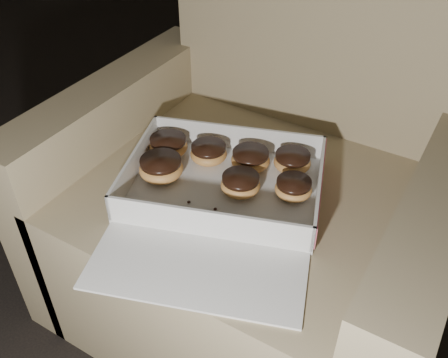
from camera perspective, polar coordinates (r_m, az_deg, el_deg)
floor at (r=1.70m, az=-11.67°, el=-0.70°), size 4.50×4.50×0.00m
armchair at (r=1.17m, az=3.84°, el=-3.24°), size 0.85×0.72×0.88m
bakery_box at (r=0.99m, az=-0.33°, el=-2.13°), size 0.51×0.55×0.07m
donut_a at (r=1.00m, az=1.90°, el=-0.54°), size 0.08×0.08×0.04m
donut_b at (r=1.08m, az=-1.77°, el=3.03°), size 0.08×0.08×0.04m
donut_c at (r=1.11m, az=-6.37°, el=3.82°), size 0.09×0.09×0.04m
donut_d at (r=1.00m, az=7.95°, el=-1.00°), size 0.07×0.07×0.04m
donut_e at (r=1.04m, az=-7.20°, el=1.29°), size 0.09×0.09×0.05m
donut_f at (r=1.07m, az=7.81°, el=2.04°), size 0.08×0.08×0.04m
donut_g at (r=1.06m, az=3.04°, el=2.29°), size 0.08×0.08×0.04m
crumb_a at (r=0.94m, az=-1.44°, el=-5.42°), size 0.01×0.01×0.00m
crumb_b at (r=0.97m, az=-1.01°, el=-3.45°), size 0.01×0.01×0.00m
crumb_c at (r=0.99m, az=-4.04°, el=-2.64°), size 0.01×0.01×0.00m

